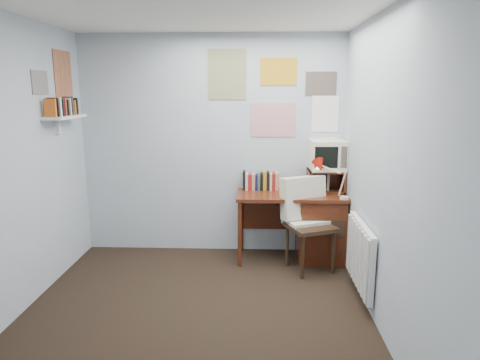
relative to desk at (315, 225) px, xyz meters
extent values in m
plane|color=black|center=(-1.17, -1.48, -0.41)|extent=(3.50, 3.50, 0.00)
cube|color=#A2ADB9|center=(-1.17, 0.27, 0.84)|extent=(3.00, 0.02, 2.50)
cube|color=#A2ADB9|center=(0.33, -1.48, 0.84)|extent=(0.02, 3.50, 2.50)
cube|color=#582514|center=(-0.27, 0.00, 0.34)|extent=(1.20, 0.55, 0.03)
cube|color=#582514|center=(0.06, 0.00, -0.04)|extent=(0.50, 0.50, 0.72)
cylinder|color=#582514|center=(-0.83, -0.24, -0.04)|extent=(0.04, 0.04, 0.72)
cylinder|color=#582514|center=(-0.83, 0.23, -0.04)|extent=(0.04, 0.04, 0.72)
cube|color=#582514|center=(-0.52, 0.25, 0.01)|extent=(0.64, 0.02, 0.30)
cube|color=black|center=(-0.09, -0.30, 0.07)|extent=(0.63, 0.62, 0.96)
cube|color=#AB150B|center=(0.27, -0.22, 0.54)|extent=(0.29, 0.26, 0.36)
cube|color=#582514|center=(0.12, 0.11, 0.48)|extent=(0.40, 0.30, 0.25)
cube|color=beige|center=(0.13, 0.13, 0.78)|extent=(0.39, 0.36, 0.36)
cube|color=#582514|center=(-0.51, 0.18, 0.46)|extent=(0.60, 0.14, 0.22)
cube|color=white|center=(0.29, -0.93, 0.01)|extent=(0.09, 0.80, 0.60)
cube|color=white|center=(-2.57, -0.38, 1.21)|extent=(0.20, 0.62, 0.24)
cube|color=white|center=(-0.47, 0.26, 1.44)|extent=(1.20, 0.01, 0.90)
cube|color=white|center=(-2.67, -0.38, 1.59)|extent=(0.01, 0.70, 0.60)
camera|label=1|loc=(-0.66, -4.60, 1.48)|focal=32.00mm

